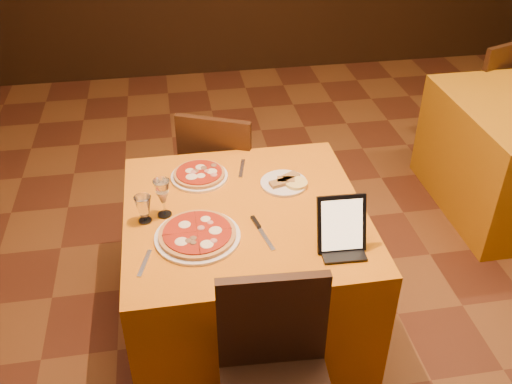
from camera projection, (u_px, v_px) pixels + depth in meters
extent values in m
cube|color=#5E2D19|center=(331.00, 323.00, 3.05)|extent=(6.00, 7.00, 0.01)
cube|color=orange|center=(245.00, 271.00, 2.83)|extent=(1.10, 1.10, 0.75)
cylinder|color=white|center=(198.00, 237.00, 2.45)|extent=(0.37, 0.37, 0.01)
cylinder|color=#AD4C23|center=(197.00, 234.00, 2.44)|extent=(0.33, 0.33, 0.02)
cylinder|color=white|center=(199.00, 177.00, 2.84)|extent=(0.28, 0.28, 0.01)
cylinder|color=#AD4C23|center=(199.00, 174.00, 2.83)|extent=(0.26, 0.26, 0.02)
cylinder|color=white|center=(284.00, 183.00, 2.79)|extent=(0.23, 0.23, 0.01)
cylinder|color=olive|center=(284.00, 180.00, 2.78)|extent=(0.14, 0.14, 0.02)
cube|color=black|center=(342.00, 224.00, 2.34)|extent=(0.21, 0.11, 0.24)
cube|color=silver|center=(263.00, 234.00, 2.47)|extent=(0.07, 0.23, 0.01)
cube|color=#B2B3B9|center=(145.00, 263.00, 2.32)|extent=(0.06, 0.16, 0.01)
cube|color=silver|center=(242.00, 168.00, 2.91)|extent=(0.06, 0.17, 0.01)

